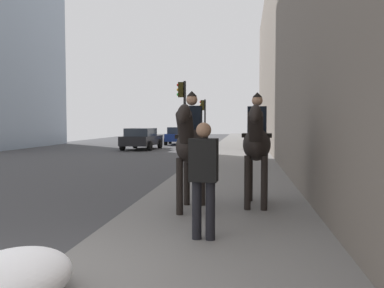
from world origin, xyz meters
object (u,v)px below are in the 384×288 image
(mounted_horse_near, at_px, (191,144))
(mounted_horse_far, at_px, (257,143))
(traffic_light_far_curb, at_px, (204,115))
(car_near_lane, at_px, (142,138))
(car_mid_lane, at_px, (179,136))
(pedestrian_greeting, at_px, (204,173))
(traffic_light_near_curb, at_px, (183,108))

(mounted_horse_near, distance_m, mounted_horse_far, 1.39)
(traffic_light_far_curb, bearing_deg, mounted_horse_near, -174.76)
(car_near_lane, xyz_separation_m, car_mid_lane, (6.36, -1.52, -0.01))
(mounted_horse_near, relative_size, mounted_horse_far, 1.00)
(pedestrian_greeting, distance_m, car_mid_lane, 27.68)
(pedestrian_greeting, height_order, traffic_light_far_curb, traffic_light_far_curb)
(car_mid_lane, bearing_deg, car_near_lane, 164.44)
(car_mid_lane, xyz_separation_m, traffic_light_far_curb, (-4.82, -2.53, 1.57))
(mounted_horse_far, height_order, car_mid_lane, mounted_horse_far)
(car_near_lane, distance_m, traffic_light_far_curb, 4.61)
(mounted_horse_far, relative_size, traffic_light_near_curb, 0.62)
(traffic_light_near_curb, bearing_deg, car_mid_lane, 10.07)
(car_mid_lane, bearing_deg, pedestrian_greeting, -172.04)
(traffic_light_far_curb, bearing_deg, car_near_lane, 110.91)
(pedestrian_greeting, relative_size, car_near_lane, 0.39)
(pedestrian_greeting, bearing_deg, mounted_horse_far, -14.39)
(mounted_horse_near, height_order, car_near_lane, mounted_horse_near)
(pedestrian_greeting, height_order, car_mid_lane, pedestrian_greeting)
(traffic_light_far_curb, bearing_deg, mounted_horse_far, -171.04)
(mounted_horse_near, height_order, pedestrian_greeting, mounted_horse_near)
(car_near_lane, relative_size, traffic_light_near_curb, 1.16)
(mounted_horse_near, bearing_deg, traffic_light_far_curb, -174.74)
(mounted_horse_far, bearing_deg, car_mid_lane, -163.72)
(mounted_horse_far, relative_size, car_mid_lane, 0.59)
(mounted_horse_near, distance_m, car_near_lane, 19.91)
(mounted_horse_near, bearing_deg, pedestrian_greeting, 13.12)
(car_mid_lane, height_order, traffic_light_near_curb, traffic_light_near_curb)
(mounted_horse_far, relative_size, car_near_lane, 0.53)
(mounted_horse_near, distance_m, pedestrian_greeting, 1.97)
(mounted_horse_far, distance_m, traffic_light_near_curb, 11.04)
(car_near_lane, bearing_deg, mounted_horse_near, -160.29)
(car_mid_lane, distance_m, traffic_light_near_curb, 14.57)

